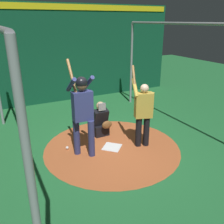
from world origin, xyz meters
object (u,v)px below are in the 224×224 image
Objects in this scene: home_plate at (112,147)px; visitor at (143,111)px; baseball_0 at (67,148)px; batter at (82,109)px; catcher at (101,122)px.

home_plate is 1.19m from visitor.
batter is at bearing 35.27° from baseball_0.
baseball_0 is (-0.66, -1.74, -0.88)m from visitor.
batter is 1.49m from visitor.
visitor reaches higher than catcher.
home_plate is at bearing -4.07° from catcher.
home_plate is 1.11m from baseball_0.
catcher is 1.33m from visitor.
visitor is (0.25, 1.45, -0.23)m from batter.
visitor reaches higher than home_plate.
batter is 29.67× the size of baseball_0.
batter reaches higher than catcher.
baseball_0 is at bearing -144.73° from batter.
catcher is at bearing 108.19° from baseball_0.
baseball_0 is at bearing -71.81° from catcher.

